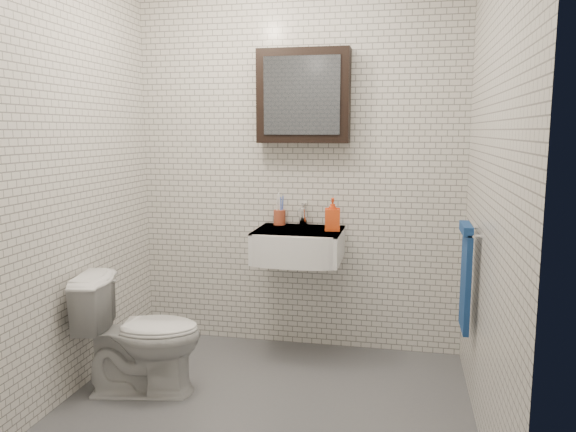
% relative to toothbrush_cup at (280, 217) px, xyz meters
% --- Properties ---
extents(ground, '(2.20, 2.00, 0.01)m').
position_rel_toothbrush_cup_xyz_m(ground, '(0.11, -0.94, -0.90)').
color(ground, '#505358').
rests_on(ground, ground).
extents(room_shell, '(2.22, 2.02, 2.51)m').
position_rel_toothbrush_cup_xyz_m(room_shell, '(0.11, -0.94, 0.56)').
color(room_shell, silver).
rests_on(room_shell, ground).
extents(washbasin, '(0.55, 0.50, 0.20)m').
position_rel_toothbrush_cup_xyz_m(washbasin, '(0.16, -0.21, -0.15)').
color(washbasin, white).
rests_on(washbasin, room_shell).
extents(faucet, '(0.06, 0.20, 0.15)m').
position_rel_toothbrush_cup_xyz_m(faucet, '(0.16, -0.01, 0.01)').
color(faucet, silver).
rests_on(faucet, washbasin).
extents(mirror_cabinet, '(0.60, 0.15, 0.60)m').
position_rel_toothbrush_cup_xyz_m(mirror_cabinet, '(0.16, -0.01, 0.79)').
color(mirror_cabinet, black).
rests_on(mirror_cabinet, room_shell).
extents(towel_rail, '(0.09, 0.30, 0.58)m').
position_rel_toothbrush_cup_xyz_m(towel_rail, '(1.16, -0.59, -0.18)').
color(towel_rail, silver).
rests_on(towel_rail, room_shell).
extents(toothbrush_cup, '(0.10, 0.10, 0.22)m').
position_rel_toothbrush_cup_xyz_m(toothbrush_cup, '(0.00, 0.00, 0.00)').
color(toothbrush_cup, '#9D4027').
rests_on(toothbrush_cup, washbasin).
extents(soap_bottle, '(0.10, 0.11, 0.21)m').
position_rel_toothbrush_cup_xyz_m(soap_bottle, '(0.38, -0.15, 0.05)').
color(soap_bottle, orange).
rests_on(soap_bottle, washbasin).
extents(toilet, '(0.73, 0.50, 0.69)m').
position_rel_toothbrush_cup_xyz_m(toilet, '(-0.62, -0.85, -0.56)').
color(toilet, silver).
rests_on(toilet, ground).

